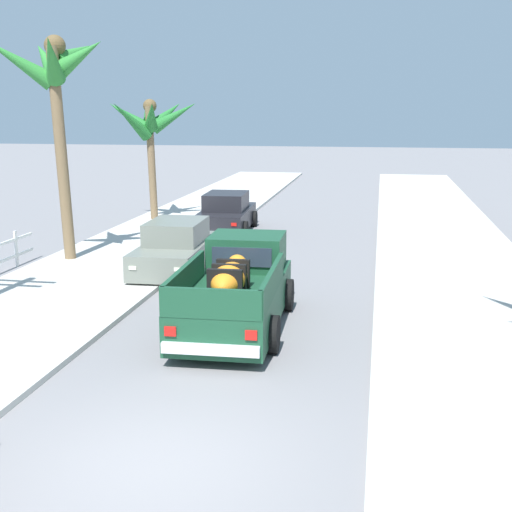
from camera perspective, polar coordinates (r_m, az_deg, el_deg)
ground_plane at (r=9.72m, az=-8.47°, el=-16.90°), size 160.00×160.00×0.00m
sidewalk_left at (r=22.05m, az=-11.20°, el=-0.19°), size 4.67×60.00×0.12m
sidewalk_right at (r=20.67m, az=16.48°, el=-1.29°), size 4.67×60.00×0.12m
curb_left at (r=21.73m, az=-8.90°, el=-0.32°), size 0.16×60.00×0.10m
curb_right at (r=20.59m, az=13.89°, el=-1.23°), size 0.16×60.00×0.10m
pickup_truck at (r=14.96m, az=-1.61°, el=-2.88°), size 2.34×5.27×1.80m
car_left_near at (r=26.63m, az=-2.48°, el=3.57°), size 2.18×4.33×1.54m
car_left_mid at (r=20.03m, az=-6.70°, el=0.62°), size 2.13×4.30×1.54m
palm_tree_left_mid at (r=29.00m, az=-8.92°, el=11.15°), size 4.07×4.05×5.21m
palm_tree_left_back at (r=21.44m, az=-16.58°, el=14.00°), size 3.44×3.10×6.88m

